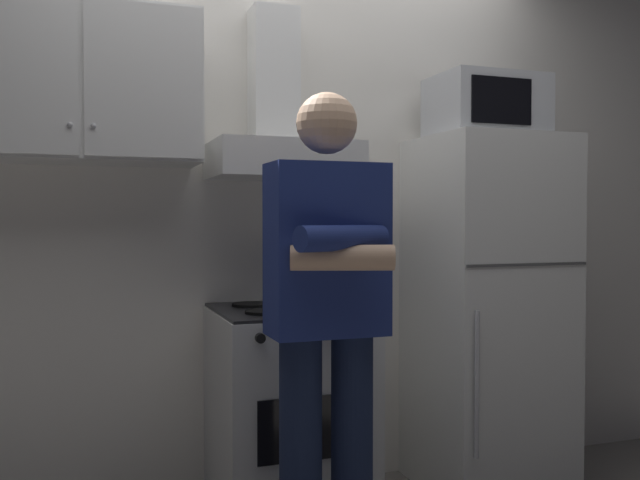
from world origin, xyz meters
The scene contains 8 objects.
back_wall_tiled centered at (0.00, 0.60, 1.35)m, with size 4.80×0.10×2.70m, color silver.
upper_cabinet centered at (-0.85, 0.37, 1.75)m, with size 0.90×0.37×0.60m.
stove_oven centered at (-0.05, 0.25, 0.43)m, with size 0.60×0.62×0.87m.
range_hood centered at (-0.05, 0.38, 1.60)m, with size 0.60×0.44×0.75m.
refrigerator centered at (0.90, 0.25, 0.80)m, with size 0.60×0.62×1.60m.
microwave centered at (0.90, 0.27, 1.74)m, with size 0.48×0.37×0.28m.
person_standing centered at (-0.10, -0.36, 0.90)m, with size 0.38×0.33×1.64m.
cooking_pot centered at (0.08, 0.13, 0.94)m, with size 0.27×0.17×0.12m.
Camera 1 is at (-0.87, -2.46, 1.23)m, focal length 38.66 mm.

